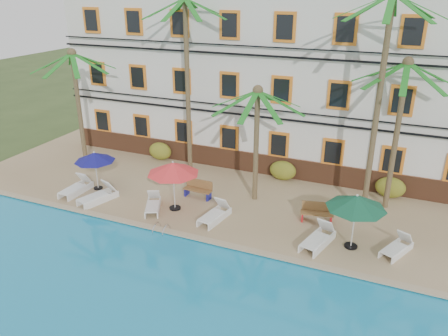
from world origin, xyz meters
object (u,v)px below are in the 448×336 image
at_px(palm_a, 77,91).
at_px(lounger_c, 153,204).
at_px(lounger_d, 215,214).
at_px(palm_d, 381,81).
at_px(bench_left, 198,189).
at_px(lounger_b, 98,195).
at_px(lounger_e, 318,238).
at_px(palm_c, 257,126).
at_px(lounger_a, 76,187).
at_px(bench_right, 317,212).
at_px(palm_b, 187,65).
at_px(palm_e, 400,114).
at_px(lounger_f, 397,247).
at_px(umbrella_blue, 95,157).
at_px(umbrella_green, 356,202).
at_px(umbrella_red, 173,168).
at_px(pool_ladder, 162,232).

bearing_deg(palm_a, lounger_c, -26.02).
bearing_deg(lounger_c, lounger_d, 4.54).
xyz_separation_m(palm_d, bench_left, (-8.07, -1.63, -5.87)).
xyz_separation_m(lounger_b, lounger_e, (11.09, 0.31, 0.00)).
relative_size(palm_c, lounger_a, 2.94).
distance_m(lounger_c, bench_right, 7.85).
relative_size(palm_b, lounger_b, 4.49).
distance_m(palm_e, lounger_d, 9.61).
bearing_deg(lounger_c, palm_c, 36.01).
relative_size(lounger_a, lounger_b, 0.92).
bearing_deg(lounger_f, lounger_e, -168.21).
height_order(lounger_a, lounger_c, lounger_a).
relative_size(lounger_b, lounger_e, 1.00).
bearing_deg(bench_left, umbrella_blue, -167.26).
relative_size(lounger_a, lounger_e, 0.92).
height_order(palm_a, bench_right, palm_a).
relative_size(lounger_a, lounger_c, 1.06).
bearing_deg(umbrella_green, umbrella_red, 179.28).
bearing_deg(palm_b, umbrella_red, -71.79).
xyz_separation_m(lounger_f, pool_ladder, (-9.73, -2.31, -0.27)).
xyz_separation_m(palm_b, umbrella_red, (1.53, -4.64, -4.03)).
relative_size(lounger_d, pool_ladder, 2.75).
relative_size(umbrella_red, lounger_f, 1.36).
height_order(palm_c, lounger_d, palm_c).
height_order(palm_b, lounger_f, palm_b).
xyz_separation_m(bench_left, bench_right, (6.16, -0.11, 0.00)).
bearing_deg(umbrella_green, lounger_c, -177.70).
distance_m(lounger_e, pool_ladder, 6.85).
height_order(palm_c, lounger_e, palm_c).
height_order(palm_b, bench_left, palm_b).
distance_m(bench_left, bench_right, 6.16).
relative_size(palm_e, bench_right, 4.67).
bearing_deg(palm_e, lounger_f, -79.83).
bearing_deg(umbrella_blue, palm_d, 11.95).
bearing_deg(palm_b, lounger_e, -30.57).
xyz_separation_m(umbrella_blue, umbrella_red, (4.94, -0.41, 0.33)).
bearing_deg(lounger_a, lounger_c, -0.48).
relative_size(umbrella_blue, bench_left, 1.41).
bearing_deg(umbrella_blue, bench_left, 12.74).
bearing_deg(palm_e, pool_ladder, -144.65).
distance_m(palm_a, lounger_e, 15.75).
bearing_deg(lounger_f, palm_a, 171.64).
height_order(umbrella_blue, lounger_c, umbrella_blue).
xyz_separation_m(umbrella_red, bench_left, (0.49, 1.63, -1.68)).
distance_m(palm_e, lounger_f, 6.11).
height_order(umbrella_green, lounger_b, umbrella_green).
distance_m(lounger_c, pool_ladder, 2.21).
bearing_deg(palm_e, lounger_e, -116.62).
distance_m(palm_d, bench_left, 10.11).
bearing_deg(palm_e, umbrella_blue, -165.10).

